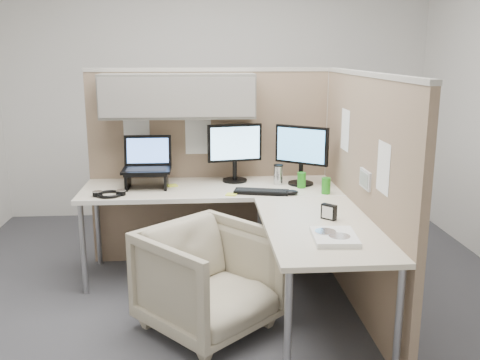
{
  "coord_description": "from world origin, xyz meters",
  "views": [
    {
      "loc": [
        -0.18,
        -3.5,
        1.75
      ],
      "look_at": [
        0.1,
        0.25,
        0.85
      ],
      "focal_mm": 40.0,
      "sensor_mm": 36.0,
      "label": 1
    }
  ],
  "objects": [
    {
      "name": "ground",
      "position": [
        0.0,
        0.0,
        0.0
      ],
      "size": [
        4.5,
        4.5,
        0.0
      ],
      "primitive_type": "plane",
      "color": "#3A393F",
      "rests_on": "ground"
    },
    {
      "name": "sticky_note_c",
      "position": [
        -0.41,
        0.59,
        0.73
      ],
      "size": [
        0.1,
        0.1,
        0.01
      ],
      "primitive_type": "cube",
      "rotation": [
        0.0,
        0.0,
        0.32
      ],
      "color": "#DEE93D",
      "rests_on": "desk"
    },
    {
      "name": "monitor_right",
      "position": [
        0.61,
        0.57,
        1.0
      ],
      "size": [
        0.38,
        0.28,
        0.47
      ],
      "rotation": [
        0.0,
        0.0,
        -0.62
      ],
      "color": "black",
      "rests_on": "desk"
    },
    {
      "name": "partition_back",
      "position": [
        -0.22,
        0.83,
        1.1
      ],
      "size": [
        2.0,
        0.36,
        1.63
      ],
      "color": "#91775F",
      "rests_on": "ground"
    },
    {
      "name": "laptop_station",
      "position": [
        -0.6,
        0.58,
        0.88
      ],
      "size": [
        0.37,
        0.32,
        0.39
      ],
      "color": "black",
      "rests_on": "desk"
    },
    {
      "name": "office_chair",
      "position": [
        -0.14,
        -0.33,
        0.37
      ],
      "size": [
        0.99,
        0.99,
        0.75
      ],
      "primitive_type": "imported",
      "rotation": [
        0.0,
        0.0,
        0.73
      ],
      "color": "#BBAA95",
      "rests_on": "ground"
    },
    {
      "name": "travel_mug",
      "position": [
        0.43,
        0.58,
        0.81
      ],
      "size": [
        0.07,
        0.07,
        0.16
      ],
      "color": "silver",
      "rests_on": "desk"
    },
    {
      "name": "keyboard",
      "position": [
        0.26,
        0.31,
        0.74
      ],
      "size": [
        0.42,
        0.22,
        0.02
      ],
      "primitive_type": "cube",
      "rotation": [
        0.0,
        0.0,
        -0.24
      ],
      "color": "black",
      "rests_on": "desk"
    },
    {
      "name": "paper_stack",
      "position": [
        0.56,
        -0.72,
        0.75
      ],
      "size": [
        0.26,
        0.32,
        0.03
      ],
      "rotation": [
        0.0,
        0.0,
        -0.06
      ],
      "color": "white",
      "rests_on": "desk"
    },
    {
      "name": "headphones",
      "position": [
        -0.85,
        0.32,
        0.75
      ],
      "size": [
        0.24,
        0.21,
        0.03
      ],
      "rotation": [
        0.0,
        0.0,
        0.1
      ],
      "color": "black",
      "rests_on": "desk"
    },
    {
      "name": "desk",
      "position": [
        0.12,
        0.13,
        0.69
      ],
      "size": [
        2.0,
        1.98,
        0.73
      ],
      "color": "beige",
      "rests_on": "ground"
    },
    {
      "name": "mouse",
      "position": [
        0.48,
        0.25,
        0.75
      ],
      "size": [
        0.11,
        0.07,
        0.04
      ],
      "primitive_type": "ellipsoid",
      "rotation": [
        0.0,
        0.0,
        0.02
      ],
      "color": "black",
      "rests_on": "desk"
    },
    {
      "name": "sticky_note_b",
      "position": [
        0.04,
        0.29,
        0.73
      ],
      "size": [
        0.1,
        0.1,
        0.01
      ],
      "primitive_type": "cube",
      "rotation": [
        0.0,
        0.0,
        -0.31
      ],
      "color": "#DEE93D",
      "rests_on": "desk"
    },
    {
      "name": "partition_right",
      "position": [
        0.9,
        -0.07,
        0.82
      ],
      "size": [
        0.07,
        2.03,
        1.63
      ],
      "color": "#91775F",
      "rests_on": "ground"
    },
    {
      "name": "soda_can_silver",
      "position": [
        0.59,
        0.46,
        0.79
      ],
      "size": [
        0.07,
        0.07,
        0.12
      ],
      "primitive_type": "cylinder",
      "color": "#268C1E",
      "rests_on": "desk"
    },
    {
      "name": "monitor_left",
      "position": [
        0.09,
        0.71,
        1.0
      ],
      "size": [
        0.44,
        0.2,
        0.47
      ],
      "rotation": [
        0.0,
        0.0,
        0.19
      ],
      "color": "black",
      "rests_on": "desk"
    },
    {
      "name": "desk_clock",
      "position": [
        0.61,
        -0.35,
        0.78
      ],
      "size": [
        0.09,
        0.1,
        0.1
      ],
      "rotation": [
        0.0,
        0.0,
        -0.79
      ],
      "color": "black",
      "rests_on": "desk"
    },
    {
      "name": "soda_can_green",
      "position": [
        0.74,
        0.27,
        0.79
      ],
      "size": [
        0.07,
        0.07,
        0.12
      ],
      "primitive_type": "cylinder",
      "color": "#268C1E",
      "rests_on": "desk"
    }
  ]
}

